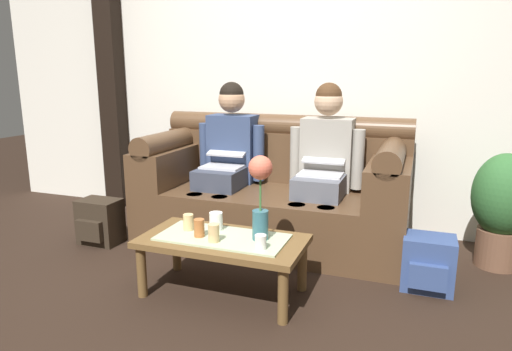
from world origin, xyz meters
The scene contains 16 objects.
ground_plane centered at (0.00, 0.00, 0.00)m, with size 14.00×14.00×0.00m, color black.
back_wall_patterned centered at (0.00, 1.70, 1.45)m, with size 6.00×0.12×2.90m, color silver.
timber_pillar centered at (-1.75, 1.58, 1.45)m, with size 0.20×0.20×2.90m, color black.
couch centered at (0.00, 1.17, 0.37)m, with size 2.01×0.88×0.96m.
person_left centered at (-0.39, 1.17, 0.66)m, with size 0.56×0.67×1.22m.
person_right centered at (0.39, 1.17, 0.66)m, with size 0.56×0.67×1.22m.
coffee_table centered at (0.00, 0.20, 0.30)m, with size 0.96×0.50×0.36m.
flower_vase centered at (0.22, 0.23, 0.65)m, with size 0.14×0.14×0.49m.
cup_near_left centered at (-0.08, 0.29, 0.41)m, with size 0.08×0.08×0.11m, color white.
cup_near_right centered at (-0.13, 0.15, 0.41)m, with size 0.06×0.06×0.10m, color #B26633.
cup_far_center centered at (-0.01, 0.11, 0.41)m, with size 0.06×0.06×0.10m, color #DBB77A.
cup_far_left centered at (0.27, 0.09, 0.40)m, with size 0.06×0.06×0.08m, color white.
cup_far_right centered at (-0.24, 0.23, 0.41)m, with size 0.06×0.06×0.10m, color #DBB77A.
backpack_right centered at (1.14, 0.68, 0.16)m, with size 0.30×0.28×0.33m.
backpack_left centered at (-1.23, 0.62, 0.17)m, with size 0.31×0.26×0.34m.
potted_plant centered at (1.59, 1.20, 0.43)m, with size 0.40×0.40×0.78m.
Camera 1 is at (1.04, -2.06, 1.28)m, focal length 31.59 mm.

